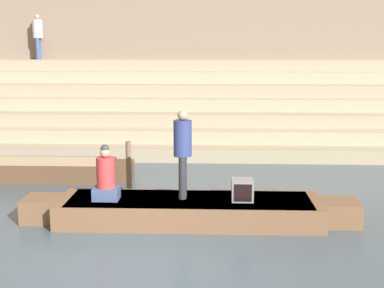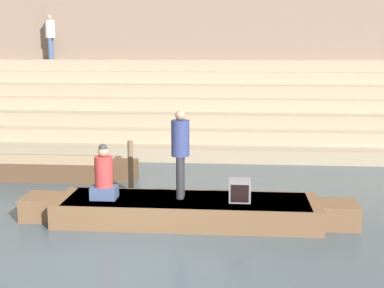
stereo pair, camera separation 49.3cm
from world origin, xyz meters
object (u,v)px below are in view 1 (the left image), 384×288
person_on_steps (38,34)px  rowboat_main (190,210)px  moored_boat_shore (42,169)px  tv_set (242,190)px  mooring_post (129,168)px  person_rowing (106,178)px  person_standing (183,148)px

person_on_steps → rowboat_main: bearing=159.2°
rowboat_main → moored_boat_shore: bearing=139.4°
tv_set → moored_boat_shore: (-5.14, 3.37, -0.43)m
rowboat_main → mooring_post: size_ratio=5.23×
moored_boat_shore → mooring_post: (2.55, -1.38, 0.39)m
moored_boat_shore → mooring_post: bearing=-27.6°
tv_set → mooring_post: size_ratio=0.35×
rowboat_main → moored_boat_shore: (-4.09, 3.34, 0.00)m
tv_set → person_rowing: bearing=-175.6°
person_standing → mooring_post: bearing=112.3°
rowboat_main → moored_boat_shore: moored_boat_shore is taller
rowboat_main → person_rowing: person_rowing is taller
person_standing → person_rowing: 1.64m
person_standing → mooring_post: size_ratio=1.38×
rowboat_main → person_rowing: bearing=-177.8°
rowboat_main → person_rowing: size_ratio=6.00×
person_standing → tv_set: bearing=-21.8°
rowboat_main → person_on_steps: bearing=119.8°
tv_set → mooring_post: bearing=145.4°
person_standing → person_on_steps: bearing=106.1°
tv_set → person_on_steps: bearing=128.0°
person_standing → moored_boat_shore: bearing=126.0°
person_standing → tv_set: 1.46m
rowboat_main → person_standing: size_ratio=3.78×
person_standing → person_on_steps: 12.39m
moored_boat_shore → person_on_steps: bearing=108.4°
rowboat_main → person_rowing: 1.80m
person_standing → tv_set: (1.20, -0.15, -0.82)m
person_rowing → mooring_post: 2.08m
tv_set → person_on_steps: 13.33m
rowboat_main → person_on_steps: 12.86m
moored_boat_shore → tv_set: bearing=-32.4°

